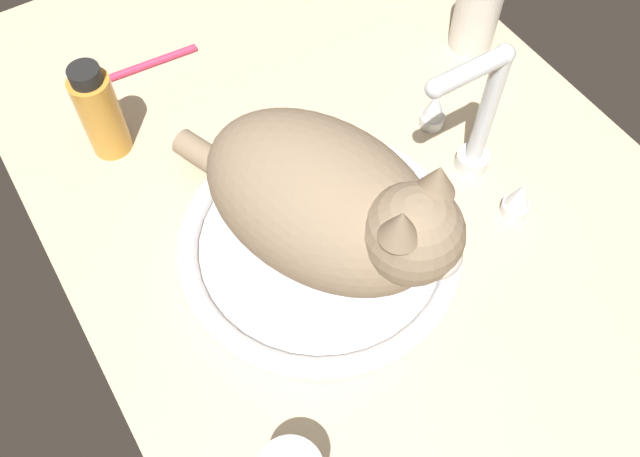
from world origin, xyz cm
name	(u,v)px	position (x,y,z in cm)	size (l,w,h in cm)	color
countertop	(370,219)	(0.00, 0.00, 1.50)	(115.56, 69.27, 3.00)	#CCB793
sink_basin	(320,242)	(0.81, -7.67, 4.02)	(32.49, 32.49, 2.34)	white
faucet	(477,127)	(0.81, 13.43, 10.85)	(19.32, 11.85, 19.62)	silver
cat	(334,206)	(2.52, -7.01, 13.05)	(35.70, 26.18, 18.21)	#8C755B
amber_bottle	(100,112)	(-25.75, -21.95, 9.26)	(4.93, 4.93, 13.23)	gold
soap_pump_bottle	(479,5)	(-16.31, 27.96, 9.70)	(6.12, 6.12, 17.31)	silver
toothbrush	(136,68)	(-36.18, -14.14, 3.63)	(2.20, 16.72, 1.70)	#D83359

